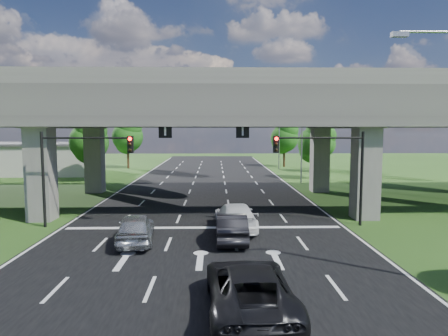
{
  "coord_description": "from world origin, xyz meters",
  "views": [
    {
      "loc": [
        0.73,
        -20.88,
        6.14
      ],
      "look_at": [
        1.38,
        9.06,
        3.22
      ],
      "focal_mm": 32.0,
      "sensor_mm": 36.0,
      "label": 1
    }
  ],
  "objects_px": {
    "car_silver": "(136,228)",
    "car_trailing": "(249,288)",
    "streetlight_beyond": "(277,131)",
    "signal_left": "(77,161)",
    "car_white": "(235,217)",
    "signal_right": "(328,160)",
    "car_dark": "(231,227)",
    "streetlight_far": "(298,132)"
  },
  "relations": [
    {
      "from": "car_trailing",
      "to": "car_silver",
      "type": "bearing_deg",
      "value": -59.14
    },
    {
      "from": "signal_left",
      "to": "car_white",
      "type": "xyz_separation_m",
      "value": [
        9.77,
        -0.94,
        -3.35
      ]
    },
    {
      "from": "car_dark",
      "to": "car_white",
      "type": "xyz_separation_m",
      "value": [
        0.35,
        2.5,
        0.04
      ]
    },
    {
      "from": "signal_right",
      "to": "car_dark",
      "type": "bearing_deg",
      "value": -151.09
    },
    {
      "from": "streetlight_beyond",
      "to": "car_silver",
      "type": "bearing_deg",
      "value": -108.98
    },
    {
      "from": "streetlight_beyond",
      "to": "signal_left",
      "type": "bearing_deg",
      "value": -116.43
    },
    {
      "from": "signal_left",
      "to": "car_dark",
      "type": "distance_m",
      "value": 10.58
    },
    {
      "from": "signal_right",
      "to": "streetlight_beyond",
      "type": "distance_m",
      "value": 36.17
    },
    {
      "from": "signal_right",
      "to": "car_white",
      "type": "relative_size",
      "value": 1.08
    },
    {
      "from": "signal_right",
      "to": "streetlight_beyond",
      "type": "relative_size",
      "value": 0.6
    },
    {
      "from": "streetlight_beyond",
      "to": "car_dark",
      "type": "xyz_separation_m",
      "value": [
        -8.5,
        -39.5,
        -5.05
      ]
    },
    {
      "from": "signal_left",
      "to": "car_trailing",
      "type": "bearing_deg",
      "value": -51.19
    },
    {
      "from": "streetlight_far",
      "to": "signal_right",
      "type": "bearing_deg",
      "value": -96.47
    },
    {
      "from": "signal_left",
      "to": "car_white",
      "type": "relative_size",
      "value": 1.08
    },
    {
      "from": "car_dark",
      "to": "car_trailing",
      "type": "bearing_deg",
      "value": 91.43
    },
    {
      "from": "car_silver",
      "to": "car_trailing",
      "type": "height_order",
      "value": "car_trailing"
    },
    {
      "from": "car_dark",
      "to": "car_trailing",
      "type": "height_order",
      "value": "car_trailing"
    },
    {
      "from": "car_silver",
      "to": "car_dark",
      "type": "relative_size",
      "value": 1.01
    },
    {
      "from": "signal_left",
      "to": "car_white",
      "type": "bearing_deg",
      "value": -5.51
    },
    {
      "from": "signal_right",
      "to": "streetlight_far",
      "type": "height_order",
      "value": "streetlight_far"
    },
    {
      "from": "signal_right",
      "to": "signal_left",
      "type": "bearing_deg",
      "value": 180.0
    },
    {
      "from": "signal_right",
      "to": "signal_left",
      "type": "height_order",
      "value": "same"
    },
    {
      "from": "signal_left",
      "to": "streetlight_beyond",
      "type": "height_order",
      "value": "streetlight_beyond"
    },
    {
      "from": "signal_right",
      "to": "car_trailing",
      "type": "distance_m",
      "value": 13.84
    },
    {
      "from": "car_white",
      "to": "car_silver",
      "type": "bearing_deg",
      "value": 23.06
    },
    {
      "from": "streetlight_beyond",
      "to": "car_trailing",
      "type": "bearing_deg",
      "value": -99.73
    },
    {
      "from": "streetlight_far",
      "to": "streetlight_beyond",
      "type": "height_order",
      "value": "same"
    },
    {
      "from": "signal_left",
      "to": "streetlight_beyond",
      "type": "relative_size",
      "value": 0.6
    },
    {
      "from": "signal_left",
      "to": "streetlight_beyond",
      "type": "xyz_separation_m",
      "value": [
        17.92,
        36.06,
        1.66
      ]
    },
    {
      "from": "streetlight_beyond",
      "to": "car_white",
      "type": "height_order",
      "value": "streetlight_beyond"
    },
    {
      "from": "signal_right",
      "to": "signal_left",
      "type": "xyz_separation_m",
      "value": [
        -15.65,
        0.0,
        0.0
      ]
    },
    {
      "from": "streetlight_far",
      "to": "car_white",
      "type": "bearing_deg",
      "value": -111.21
    },
    {
      "from": "signal_right",
      "to": "car_silver",
      "type": "distance_m",
      "value": 12.44
    },
    {
      "from": "streetlight_far",
      "to": "streetlight_beyond",
      "type": "xyz_separation_m",
      "value": [
        0.0,
        16.0,
        0.0
      ]
    },
    {
      "from": "car_silver",
      "to": "streetlight_beyond",
      "type": "bearing_deg",
      "value": -115.68
    },
    {
      "from": "signal_right",
      "to": "car_silver",
      "type": "xyz_separation_m",
      "value": [
        -11.4,
        -3.7,
        -3.36
      ]
    },
    {
      "from": "streetlight_far",
      "to": "streetlight_beyond",
      "type": "bearing_deg",
      "value": 90.0
    },
    {
      "from": "streetlight_beyond",
      "to": "car_silver",
      "type": "relative_size",
      "value": 2.13
    },
    {
      "from": "signal_left",
      "to": "streetlight_far",
      "type": "relative_size",
      "value": 0.6
    },
    {
      "from": "car_silver",
      "to": "car_trailing",
      "type": "distance_m",
      "value": 9.94
    },
    {
      "from": "signal_left",
      "to": "car_trailing",
      "type": "relative_size",
      "value": 1.01
    },
    {
      "from": "streetlight_beyond",
      "to": "car_dark",
      "type": "bearing_deg",
      "value": -102.15
    }
  ]
}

